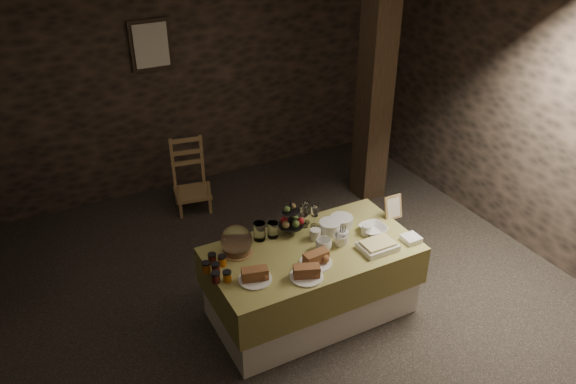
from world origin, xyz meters
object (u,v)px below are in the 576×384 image
chair (190,178)px  fruit_stand (292,221)px  buffet_table (312,276)px  timber_column (375,90)px

chair → fruit_stand: 1.98m
buffet_table → chair: (-0.33, 2.19, -0.03)m
buffet_table → chair: size_ratio=2.68×
timber_column → fruit_stand: 2.14m
chair → fruit_stand: size_ratio=2.07×
timber_column → fruit_stand: (-1.68, -1.22, -0.49)m
timber_column → chair: bearing=160.7°
chair → timber_column: (1.97, -0.69, 0.93)m
chair → buffet_table: bearing=-72.0°
buffet_table → timber_column: bearing=42.6°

